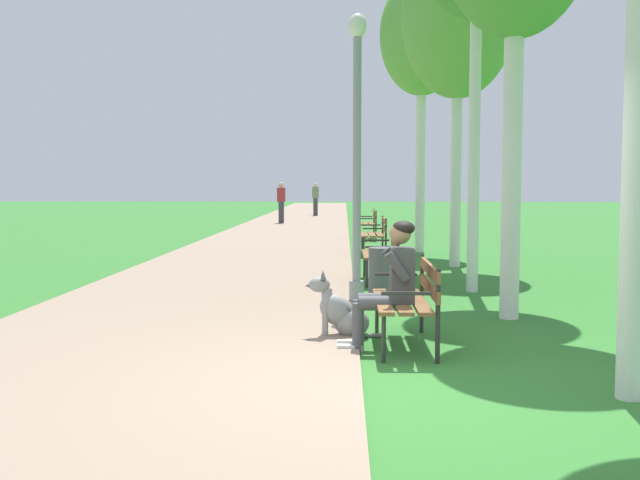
% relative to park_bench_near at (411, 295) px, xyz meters
% --- Properties ---
extents(ground_plane, '(120.00, 120.00, 0.00)m').
position_rel_park_bench_near_xyz_m(ground_plane, '(-0.34, -1.41, -0.51)').
color(ground_plane, '#33752D').
extents(paved_path, '(4.12, 60.00, 0.04)m').
position_rel_park_bench_near_xyz_m(paved_path, '(-2.57, 22.59, -0.49)').
color(paved_path, gray).
rests_on(paved_path, ground).
extents(park_bench_near, '(0.55, 1.50, 0.85)m').
position_rel_park_bench_near_xyz_m(park_bench_near, '(0.00, 0.00, 0.00)').
color(park_bench_near, brown).
rests_on(park_bench_near, ground).
extents(park_bench_mid, '(0.55, 1.50, 0.85)m').
position_rel_park_bench_near_xyz_m(park_bench_mid, '(-0.01, 4.84, 0.00)').
color(park_bench_mid, brown).
rests_on(park_bench_mid, ground).
extents(park_bench_far, '(0.55, 1.50, 0.85)m').
position_rel_park_bench_near_xyz_m(park_bench_far, '(0.07, 9.56, 0.00)').
color(park_bench_far, brown).
rests_on(park_bench_far, ground).
extents(park_bench_furthest, '(0.55, 1.50, 0.85)m').
position_rel_park_bench_near_xyz_m(park_bench_furthest, '(0.05, 14.13, 0.00)').
color(park_bench_furthest, brown).
rests_on(park_bench_furthest, ground).
extents(person_seated_on_near_bench, '(0.74, 0.49, 1.25)m').
position_rel_park_bench_near_xyz_m(person_seated_on_near_bench, '(-0.21, -0.15, 0.17)').
color(person_seated_on_near_bench, '#4C4C51').
rests_on(person_seated_on_near_bench, ground).
extents(dog_grey, '(0.83, 0.30, 0.71)m').
position_rel_park_bench_near_xyz_m(dog_grey, '(-0.67, 0.39, -0.25)').
color(dog_grey, gray).
rests_on(dog_grey, ground).
extents(lamp_post_near, '(0.24, 0.24, 3.83)m').
position_rel_park_bench_near_xyz_m(lamp_post_near, '(-0.49, 2.68, 1.47)').
color(lamp_post_near, gray).
rests_on(lamp_post_near, ground).
extents(birch_tree_fourth, '(2.13, 2.31, 6.21)m').
position_rel_park_bench_near_xyz_m(birch_tree_fourth, '(1.48, 7.11, 4.17)').
color(birch_tree_fourth, silver).
rests_on(birch_tree_fourth, ground).
extents(birch_tree_fifth, '(1.92, 1.94, 6.40)m').
position_rel_park_bench_near_xyz_m(birch_tree_fifth, '(1.11, 10.16, 4.44)').
color(birch_tree_fifth, silver).
rests_on(birch_tree_fifth, ground).
extents(litter_bin, '(0.36, 0.36, 0.70)m').
position_rel_park_bench_near_xyz_m(litter_bin, '(-0.13, 3.24, -0.16)').
color(litter_bin, '#515156').
rests_on(litter_bin, ground).
extents(pedestrian_distant, '(0.32, 0.22, 1.65)m').
position_rel_park_bench_near_xyz_m(pedestrian_distant, '(-3.15, 22.23, 0.33)').
color(pedestrian_distant, '#383842').
rests_on(pedestrian_distant, ground).
extents(pedestrian_further_distant, '(0.32, 0.22, 1.65)m').
position_rel_park_bench_near_xyz_m(pedestrian_further_distant, '(-2.06, 29.19, 0.33)').
color(pedestrian_further_distant, '#383842').
rests_on(pedestrian_further_distant, ground).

